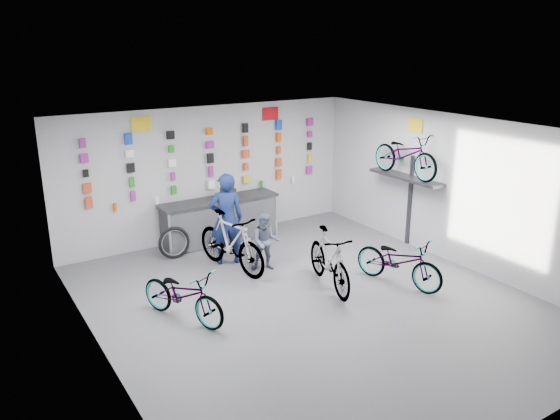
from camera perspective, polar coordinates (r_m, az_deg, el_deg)
floor at (r=9.65m, az=3.28°, el=-9.56°), size 8.00×8.00×0.00m
ceiling at (r=8.72m, az=3.62°, el=8.31°), size 8.00×8.00×0.00m
wall_back at (r=12.42m, az=-7.36°, el=3.87°), size 7.00×0.00×7.00m
wall_front at (r=6.52m, az=24.69°, el=-10.42°), size 7.00×0.00×7.00m
wall_left at (r=7.70m, az=-18.37°, el=-5.42°), size 0.00×8.00×8.00m
wall_right at (r=11.40m, az=17.93°, el=1.94°), size 0.00×8.00×8.00m
counter at (r=12.29m, az=-6.27°, el=-1.15°), size 2.70×0.66×1.00m
merch_wall at (r=12.29m, az=-7.26°, el=5.18°), size 5.56×0.08×1.57m
wall_bracket at (r=12.06m, az=13.06°, el=2.98°), size 0.39×1.90×2.00m
sign_left at (r=11.63m, az=-14.33°, el=8.69°), size 0.42×0.02×0.30m
sign_right at (r=12.92m, az=-1.01°, el=10.03°), size 0.42×0.02×0.30m
sign_side at (r=11.94m, az=13.97°, el=8.59°), size 0.02×0.40×0.30m
bike_left at (r=9.02m, az=-10.11°, el=-8.67°), size 1.24×1.80×0.89m
bike_center at (r=9.99m, az=5.17°, el=-5.20°), size 0.94×1.88×1.09m
bike_right at (r=10.35m, az=12.33°, el=-5.22°), size 1.10×1.87×0.93m
bike_service at (r=10.73m, az=-5.15°, el=-3.34°), size 0.94×2.02×1.17m
bike_wall at (r=11.88m, az=12.98°, el=5.68°), size 0.63×1.80×0.95m
clerk at (r=10.96m, az=-5.62°, el=-0.93°), size 0.79×0.63×1.88m
customer at (r=10.70m, az=-1.50°, el=-3.34°), size 0.71×0.65×1.17m
spare_wheel at (r=11.56m, az=-11.00°, el=-3.38°), size 0.68×0.17×0.68m
register at (r=12.21m, az=-5.44°, el=1.82°), size 0.30×0.32×0.22m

